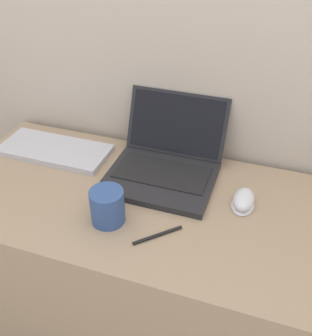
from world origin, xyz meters
The scene contains 6 objects.
desk centered at (0.00, 0.28, 0.37)m, with size 1.42×0.57×0.74m.
laptop centered at (-0.09, 0.43, 0.78)m, with size 0.33×0.34×0.21m.
drink_cup centered at (-0.17, 0.17, 0.79)m, with size 0.09×0.09×0.10m.
computer_mouse centered at (0.17, 0.35, 0.76)m, with size 0.06×0.10×0.04m.
external_keyboard centered at (-0.48, 0.42, 0.75)m, with size 0.37×0.16×0.02m.
pen centered at (-0.02, 0.15, 0.74)m, with size 0.11×0.10×0.01m.
Camera 1 is at (0.21, -0.53, 1.48)m, focal length 42.00 mm.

